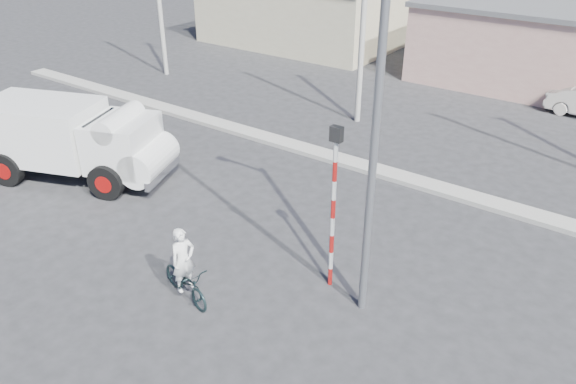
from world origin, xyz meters
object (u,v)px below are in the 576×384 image
Objects in this scene: truck at (76,139)px; streetlight at (370,113)px; bicycle at (186,282)px; cyclist at (184,270)px; traffic_pole at (334,196)px.

truck is 11.77m from streetlight.
streetlight is (3.53, 2.26, 4.47)m from bicycle.
bicycle is (7.71, -2.59, -0.99)m from truck.
cyclist is at bearing 0.00° from bicycle.
traffic_pole reaches higher than cyclist.
cyclist is at bearing -39.74° from truck.
truck is at bearing 179.84° from traffic_pole.
streetlight is at bearing -22.86° from truck.
streetlight is at bearing -43.25° from bicycle.
cyclist is (0.00, 0.00, 0.36)m from bicycle.
truck is 10.37m from traffic_pole.
bicycle is at bearing 0.00° from cyclist.
streetlight reaches higher than traffic_pole.
streetlight is (0.94, -0.30, 2.37)m from traffic_pole.
truck is at bearing 85.55° from cyclist.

